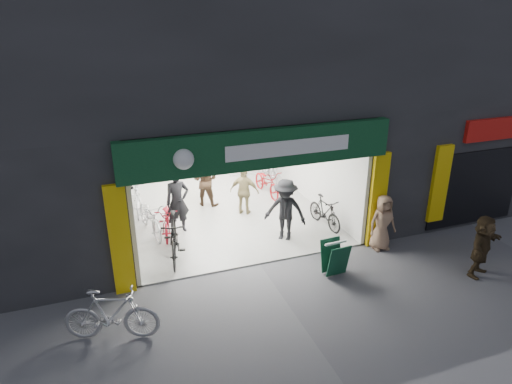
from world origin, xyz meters
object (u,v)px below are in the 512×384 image
parked_bike (111,314)px  sandwich_board (335,257)px  bike_left_front (150,217)px  bike_right_front (325,212)px  pedestrian_near (382,223)px

parked_bike → sandwich_board: size_ratio=2.20×
bike_left_front → bike_right_front: (4.81, -1.28, -0.05)m
bike_right_front → parked_bike: size_ratio=0.84×
bike_left_front → bike_right_front: bearing=-23.8°
bike_left_front → pedestrian_near: bearing=-36.5°
bike_right_front → pedestrian_near: bearing=-70.7°
parked_bike → sandwich_board: bearing=-65.2°
pedestrian_near → bike_right_front: bearing=118.5°
pedestrian_near → sandwich_board: pedestrian_near is taller
bike_right_front → pedestrian_near: (0.80, -1.65, 0.29)m
bike_right_front → pedestrian_near: pedestrian_near is taller
pedestrian_near → parked_bike: bearing=-166.8°
parked_bike → bike_right_front: bearing=-46.1°
bike_left_front → sandwich_board: bike_left_front is taller
bike_right_front → parked_bike: (-6.11, -2.94, 0.09)m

